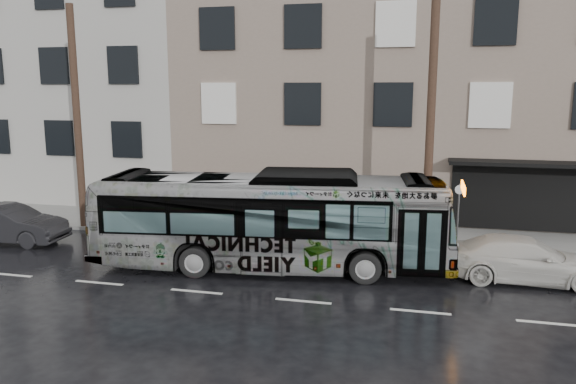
# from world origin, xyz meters

# --- Properties ---
(ground) EXTENTS (120.00, 120.00, 0.00)m
(ground) POSITION_xyz_m (0.00, 0.00, 0.00)
(ground) COLOR black
(ground) RESTS_ON ground
(sidewalk) EXTENTS (90.00, 3.60, 0.15)m
(sidewalk) POSITION_xyz_m (0.00, 4.90, 0.07)
(sidewalk) COLOR gray
(sidewalk) RESTS_ON ground
(building_taupe) EXTENTS (20.00, 12.00, 11.00)m
(building_taupe) POSITION_xyz_m (5.00, 12.70, 5.50)
(building_taupe) COLOR gray
(building_taupe) RESTS_ON ground
(building_grey) EXTENTS (26.00, 15.00, 16.00)m
(building_grey) POSITION_xyz_m (-18.00, 14.20, 8.00)
(building_grey) COLOR #A8A79F
(building_grey) RESTS_ON ground
(utility_pole_front) EXTENTS (0.30, 0.30, 9.00)m
(utility_pole_front) POSITION_xyz_m (6.50, 3.30, 4.65)
(utility_pole_front) COLOR #442D22
(utility_pole_front) RESTS_ON sidewalk
(utility_pole_rear) EXTENTS (0.30, 0.30, 9.00)m
(utility_pole_rear) POSITION_xyz_m (-7.50, 3.30, 4.65)
(utility_pole_rear) COLOR #442D22
(utility_pole_rear) RESTS_ON sidewalk
(sign_post) EXTENTS (0.06, 0.06, 2.40)m
(sign_post) POSITION_xyz_m (7.60, 3.30, 1.35)
(sign_post) COLOR slate
(sign_post) RESTS_ON sidewalk
(bus) EXTENTS (11.86, 4.16, 3.23)m
(bus) POSITION_xyz_m (1.54, 0.14, 1.62)
(bus) COLOR #B2B2B2
(bus) RESTS_ON ground
(white_sedan) EXTENTS (4.72, 1.92, 1.37)m
(white_sedan) POSITION_xyz_m (9.48, 0.77, 0.68)
(white_sedan) COLOR silver
(white_sedan) RESTS_ON ground
(dark_sedan) EXTENTS (4.51, 1.80, 1.46)m
(dark_sedan) POSITION_xyz_m (-9.09, 0.76, 0.73)
(dark_sedan) COLOR black
(dark_sedan) RESTS_ON ground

